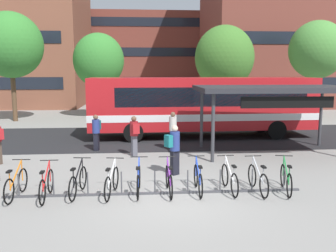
{
  "coord_description": "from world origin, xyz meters",
  "views": [
    {
      "loc": [
        -0.8,
        -9.46,
        3.56
      ],
      "look_at": [
        0.24,
        4.38,
        1.39
      ],
      "focal_mm": 37.76,
      "sensor_mm": 36.0,
      "label": 1
    }
  ],
  "objects_px": {
    "city_bus": "(201,104)",
    "commuter_red_pack_2": "(173,128)",
    "commuter_teal_pack_3": "(174,147)",
    "parked_bicycle_blue_6": "(198,180)",
    "street_tree_3": "(224,58)",
    "parked_bicycle_white_3": "(112,182)",
    "parked_bicycle_white_7": "(230,179)",
    "commuter_red_pack_1": "(134,133)",
    "street_tree_1": "(317,50)",
    "parked_bicycle_silver_8": "(258,179)",
    "transit_shelter": "(274,90)",
    "street_tree_0": "(99,60)",
    "parked_bicycle_orange_0": "(16,184)",
    "parked_bicycle_black_2": "(78,182)",
    "parked_bicycle_purple_5": "(169,181)",
    "street_tree_2": "(11,45)",
    "commuter_teal_pack_0": "(96,130)",
    "parked_bicycle_blue_4": "(139,181)",
    "parked_bicycle_red_1": "(47,185)",
    "parked_bicycle_green_9": "(286,179)"
  },
  "relations": [
    {
      "from": "commuter_teal_pack_0",
      "to": "commuter_red_pack_1",
      "type": "bearing_deg",
      "value": 63.55
    },
    {
      "from": "city_bus",
      "to": "commuter_teal_pack_0",
      "type": "relative_size",
      "value": 7.41
    },
    {
      "from": "commuter_red_pack_2",
      "to": "street_tree_1",
      "type": "bearing_deg",
      "value": 131.71
    },
    {
      "from": "parked_bicycle_purple_5",
      "to": "parked_bicycle_green_9",
      "type": "xyz_separation_m",
      "value": [
        3.47,
        -0.13,
        0.0
      ]
    },
    {
      "from": "street_tree_0",
      "to": "street_tree_2",
      "type": "height_order",
      "value": "street_tree_2"
    },
    {
      "from": "parked_bicycle_white_7",
      "to": "commuter_red_pack_2",
      "type": "height_order",
      "value": "commuter_red_pack_2"
    },
    {
      "from": "parked_bicycle_green_9",
      "to": "parked_bicycle_purple_5",
      "type": "bearing_deg",
      "value": 100.1
    },
    {
      "from": "parked_bicycle_orange_0",
      "to": "street_tree_0",
      "type": "relative_size",
      "value": 0.27
    },
    {
      "from": "parked_bicycle_white_7",
      "to": "commuter_red_pack_1",
      "type": "xyz_separation_m",
      "value": [
        -2.9,
        4.61,
        0.6
      ]
    },
    {
      "from": "parked_bicycle_orange_0",
      "to": "parked_bicycle_white_7",
      "type": "bearing_deg",
      "value": -87.41
    },
    {
      "from": "parked_bicycle_red_1",
      "to": "transit_shelter",
      "type": "relative_size",
      "value": 0.26
    },
    {
      "from": "parked_bicycle_black_2",
      "to": "parked_bicycle_purple_5",
      "type": "bearing_deg",
      "value": -84.51
    },
    {
      "from": "parked_bicycle_orange_0",
      "to": "street_tree_3",
      "type": "distance_m",
      "value": 20.11
    },
    {
      "from": "city_bus",
      "to": "parked_bicycle_white_3",
      "type": "xyz_separation_m",
      "value": [
        -4.09,
        -8.91,
        -1.39
      ]
    },
    {
      "from": "street_tree_0",
      "to": "street_tree_1",
      "type": "height_order",
      "value": "street_tree_1"
    },
    {
      "from": "parked_bicycle_silver_8",
      "to": "transit_shelter",
      "type": "relative_size",
      "value": 0.26
    },
    {
      "from": "parked_bicycle_orange_0",
      "to": "city_bus",
      "type": "bearing_deg",
      "value": -35.17
    },
    {
      "from": "parked_bicycle_silver_8",
      "to": "city_bus",
      "type": "bearing_deg",
      "value": 0.09
    },
    {
      "from": "parked_bicycle_white_3",
      "to": "street_tree_1",
      "type": "height_order",
      "value": "street_tree_1"
    },
    {
      "from": "parked_bicycle_red_1",
      "to": "parked_bicycle_green_9",
      "type": "distance_m",
      "value": 6.93
    },
    {
      "from": "parked_bicycle_orange_0",
      "to": "parked_bicycle_white_7",
      "type": "xyz_separation_m",
      "value": [
        6.14,
        0.05,
        0.0
      ]
    },
    {
      "from": "city_bus",
      "to": "parked_bicycle_purple_5",
      "type": "height_order",
      "value": "city_bus"
    },
    {
      "from": "parked_bicycle_orange_0",
      "to": "street_tree_1",
      "type": "relative_size",
      "value": 0.24
    },
    {
      "from": "commuter_teal_pack_0",
      "to": "street_tree_3",
      "type": "xyz_separation_m",
      "value": [
        8.36,
        11.1,
        3.62
      ]
    },
    {
      "from": "street_tree_0",
      "to": "street_tree_1",
      "type": "xyz_separation_m",
      "value": [
        16.44,
        -1.41,
        0.77
      ]
    },
    {
      "from": "commuter_teal_pack_0",
      "to": "street_tree_2",
      "type": "height_order",
      "value": "street_tree_2"
    },
    {
      "from": "parked_bicycle_orange_0",
      "to": "street_tree_3",
      "type": "bearing_deg",
      "value": -28.05
    },
    {
      "from": "commuter_red_pack_2",
      "to": "commuter_teal_pack_3",
      "type": "xyz_separation_m",
      "value": [
        -0.3,
        -3.83,
        -0.02
      ]
    },
    {
      "from": "transit_shelter",
      "to": "street_tree_0",
      "type": "bearing_deg",
      "value": 124.74
    },
    {
      "from": "parked_bicycle_blue_6",
      "to": "street_tree_3",
      "type": "xyz_separation_m",
      "value": [
        4.68,
        16.95,
        4.17
      ]
    },
    {
      "from": "parked_bicycle_blue_4",
      "to": "commuter_teal_pack_3",
      "type": "distance_m",
      "value": 2.25
    },
    {
      "from": "parked_bicycle_black_2",
      "to": "commuter_red_pack_1",
      "type": "relative_size",
      "value": 1.01
    },
    {
      "from": "parked_bicycle_white_3",
      "to": "parked_bicycle_purple_5",
      "type": "distance_m",
      "value": 1.66
    },
    {
      "from": "parked_bicycle_orange_0",
      "to": "commuter_teal_pack_3",
      "type": "distance_m",
      "value": 5.05
    },
    {
      "from": "transit_shelter",
      "to": "street_tree_0",
      "type": "distance_m",
      "value": 15.74
    },
    {
      "from": "city_bus",
      "to": "commuter_teal_pack_3",
      "type": "distance_m",
      "value": 7.38
    },
    {
      "from": "city_bus",
      "to": "commuter_red_pack_2",
      "type": "bearing_deg",
      "value": 59.2
    },
    {
      "from": "parked_bicycle_blue_4",
      "to": "parked_bicycle_blue_6",
      "type": "distance_m",
      "value": 1.75
    },
    {
      "from": "parked_bicycle_black_2",
      "to": "street_tree_3",
      "type": "height_order",
      "value": "street_tree_3"
    },
    {
      "from": "parked_bicycle_blue_6",
      "to": "street_tree_1",
      "type": "distance_m",
      "value": 20.5
    },
    {
      "from": "street_tree_3",
      "to": "commuter_teal_pack_0",
      "type": "bearing_deg",
      "value": -126.98
    },
    {
      "from": "parked_bicycle_white_7",
      "to": "parked_bicycle_silver_8",
      "type": "relative_size",
      "value": 1.0
    },
    {
      "from": "parked_bicycle_orange_0",
      "to": "street_tree_0",
      "type": "height_order",
      "value": "street_tree_0"
    },
    {
      "from": "parked_bicycle_blue_6",
      "to": "commuter_red_pack_2",
      "type": "bearing_deg",
      "value": 3.75
    },
    {
      "from": "parked_bicycle_red_1",
      "to": "parked_bicycle_silver_8",
      "type": "relative_size",
      "value": 1.0
    },
    {
      "from": "city_bus",
      "to": "parked_bicycle_blue_6",
      "type": "xyz_separation_m",
      "value": [
        -1.56,
        -8.83,
        -1.39
      ]
    },
    {
      "from": "parked_bicycle_red_1",
      "to": "street_tree_2",
      "type": "xyz_separation_m",
      "value": [
        -6.34,
        16.03,
        4.93
      ]
    },
    {
      "from": "parked_bicycle_green_9",
      "to": "street_tree_1",
      "type": "relative_size",
      "value": 0.23
    },
    {
      "from": "parked_bicycle_black_2",
      "to": "city_bus",
      "type": "bearing_deg",
      "value": -23.21
    },
    {
      "from": "parked_bicycle_white_3",
      "to": "street_tree_3",
      "type": "relative_size",
      "value": 0.25
    }
  ]
}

